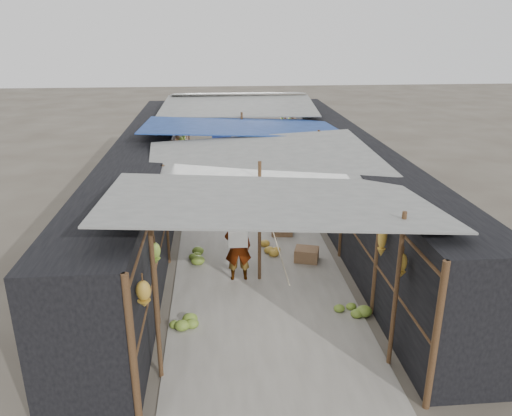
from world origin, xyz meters
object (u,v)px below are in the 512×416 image
object	(u,v)px
vendor_elderly	(238,247)
shopper_blue	(221,171)
black_basin	(301,221)
vendor_seated	(276,171)
crate_near	(307,255)

from	to	relation	value
vendor_elderly	shopper_blue	size ratio (longest dim) A/B	1.03
black_basin	vendor_elderly	size ratio (longest dim) A/B	0.35
black_basin	vendor_seated	world-z (taller)	vendor_seated
crate_near	shopper_blue	size ratio (longest dim) A/B	0.36
black_basin	vendor_elderly	bearing A→B (deg)	-121.90
black_basin	vendor_seated	distance (m)	3.94
crate_near	shopper_blue	distance (m)	5.55
vendor_seated	crate_near	bearing A→B (deg)	-25.83
vendor_seated	shopper_blue	bearing A→B (deg)	-87.60
crate_near	vendor_seated	world-z (taller)	vendor_seated
shopper_blue	vendor_seated	distance (m)	2.18
shopper_blue	vendor_seated	xyz separation A→B (m)	(1.90, 1.00, -0.35)
crate_near	black_basin	size ratio (longest dim) A/B	0.99
black_basin	vendor_elderly	distance (m)	3.62
crate_near	vendor_elderly	bearing A→B (deg)	-138.15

